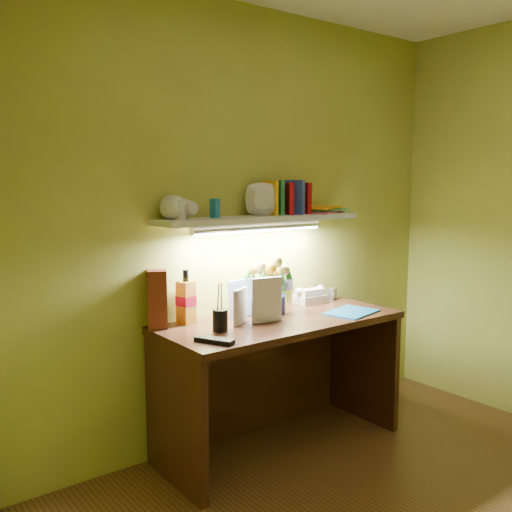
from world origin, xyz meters
The scene contains 13 objects.
desk centered at (0.00, 1.20, 0.38)m, with size 1.40×0.60×0.75m, color black.
flower_bouquet centered at (0.03, 1.35, 0.93)m, with size 0.23×0.23×0.36m, color #080F3E, non-canonical shape.
telephone centered at (0.40, 1.40, 0.80)m, with size 0.18×0.13×0.11m, color beige, non-canonical shape.
desk_clock centered at (0.60, 1.40, 0.79)m, with size 0.07×0.04×0.07m, color #B7B8BD.
whisky_bottle centered at (-0.47, 1.43, 0.90)m, with size 0.08×0.08×0.29m, color #AF701A, non-canonical shape.
whisky_box centered at (-0.64, 1.44, 0.90)m, with size 0.10×0.10×0.31m, color #5E2413.
pen_cup centered at (-0.41, 1.19, 0.85)m, with size 0.08×0.08×0.19m, color black.
art_card centered at (-0.12, 1.39, 0.85)m, with size 0.21×0.04×0.21m, color silver, non-canonical shape.
tv_remote centered at (-0.55, 1.03, 0.76)m, with size 0.05×0.20×0.02m, color black.
blue_folder centered at (0.42, 1.06, 0.75)m, with size 0.30×0.22×0.01m, color #1A72AB.
desk_book_a centered at (-0.32, 1.20, 0.85)m, with size 0.15×0.02×0.20m, color beige.
desk_book_b centered at (-0.20, 1.20, 0.87)m, with size 0.18×0.02×0.25m, color silver.
wall_shelf centered at (0.01, 1.38, 1.34)m, with size 1.32×0.34×0.23m.
Camera 1 is at (-1.99, -1.19, 1.52)m, focal length 40.00 mm.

